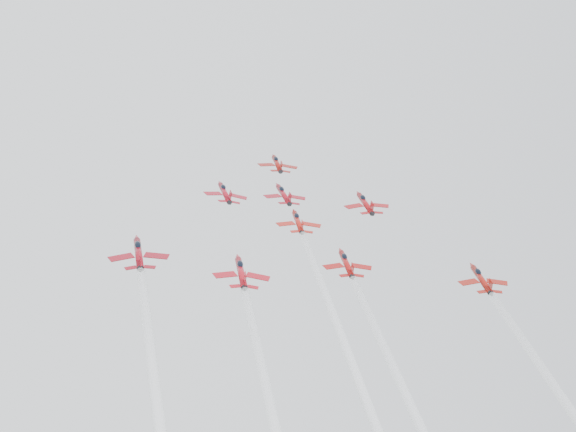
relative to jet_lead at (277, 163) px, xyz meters
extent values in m
cylinder|color=maroon|center=(0.00, -0.29, -0.28)|extent=(1.06, 8.61, 6.23)
cone|color=maroon|center=(0.00, 4.60, 2.99)|extent=(1.06, 2.35, 2.06)
cone|color=black|center=(0.00, -4.79, -3.27)|extent=(1.06, 1.55, 1.52)
ellipsoid|color=black|center=(0.00, 1.29, 1.35)|extent=(0.96, 2.25, 1.90)
cube|color=maroon|center=(-2.60, -0.91, -0.75)|extent=(3.95, 2.56, 1.04)
cube|color=maroon|center=(2.60, -0.91, -0.75)|extent=(3.95, 2.56, 1.04)
cube|color=maroon|center=(0.00, -4.47, -1.67)|extent=(0.12, 2.51, 2.57)
cube|color=maroon|center=(-1.35, -3.98, -2.74)|extent=(1.90, 1.27, 0.60)
cube|color=maroon|center=(1.35, -3.98, -2.74)|extent=(1.90, 1.27, 0.60)
cylinder|color=maroon|center=(-13.91, -16.32, -10.96)|extent=(1.04, 8.45, 6.12)
cone|color=maroon|center=(-13.91, -11.52, -7.76)|extent=(1.04, 2.31, 2.02)
cone|color=black|center=(-13.91, -20.73, -13.90)|extent=(1.04, 1.52, 1.50)
ellipsoid|color=black|center=(-13.91, -14.78, -9.36)|extent=(0.95, 2.20, 1.86)
cube|color=maroon|center=(-16.47, -16.93, -11.42)|extent=(3.87, 2.51, 1.02)
cube|color=maroon|center=(-11.35, -16.93, -11.42)|extent=(3.87, 2.51, 1.02)
cube|color=maroon|center=(-13.91, -20.42, -12.33)|extent=(0.11, 2.47, 2.52)
cube|color=maroon|center=(-15.23, -19.95, -13.38)|extent=(1.86, 1.24, 0.59)
cube|color=maroon|center=(-12.58, -19.95, -13.38)|extent=(1.86, 1.24, 0.59)
cylinder|color=maroon|center=(-1.82, -15.90, -10.68)|extent=(1.03, 8.38, 6.06)
cone|color=maroon|center=(-1.82, -11.14, -7.51)|extent=(1.03, 2.29, 2.00)
cone|color=black|center=(-1.82, -20.28, -13.60)|extent=(1.03, 1.51, 1.48)
ellipsoid|color=black|center=(-1.82, -14.37, -9.10)|extent=(0.94, 2.19, 1.85)
cube|color=maroon|center=(-4.35, -16.50, -11.14)|extent=(3.84, 2.49, 1.01)
cube|color=maroon|center=(0.71, -16.50, -11.14)|extent=(3.84, 2.49, 1.01)
cube|color=maroon|center=(-1.82, -19.96, -12.04)|extent=(0.11, 2.45, 2.50)
cube|color=maroon|center=(-3.13, -19.50, -13.08)|extent=(1.84, 1.23, 0.58)
cube|color=maroon|center=(-0.51, -19.50, -13.08)|extent=(1.84, 1.23, 0.58)
cylinder|color=#9F0F13|center=(14.73, -18.32, -12.30)|extent=(1.09, 8.87, 6.42)
cone|color=#9F0F13|center=(14.73, -13.28, -8.94)|extent=(1.09, 2.42, 2.12)
cone|color=black|center=(14.73, -22.95, -15.38)|extent=(1.09, 1.60, 1.57)
ellipsoid|color=black|center=(14.73, -16.70, -10.62)|extent=(0.99, 2.31, 1.96)
cube|color=#9F0F13|center=(12.05, -18.96, -12.78)|extent=(4.07, 2.63, 1.07)
cube|color=#9F0F13|center=(17.42, -18.96, -12.78)|extent=(4.07, 2.63, 1.07)
cube|color=#9F0F13|center=(14.73, -22.62, -13.73)|extent=(0.12, 2.59, 2.64)
cube|color=#9F0F13|center=(13.34, -22.12, -14.83)|extent=(1.95, 1.30, 0.62)
cube|color=#9F0F13|center=(16.13, -22.12, -14.83)|extent=(1.95, 1.30, 0.62)
cylinder|color=#B11910|center=(-1.50, -27.31, -18.29)|extent=(1.00, 8.13, 5.88)
cone|color=#B11910|center=(-1.50, -22.69, -15.21)|extent=(1.00, 2.22, 1.94)
cone|color=black|center=(-1.50, -31.56, -21.12)|extent=(1.00, 1.46, 1.44)
ellipsoid|color=black|center=(-1.50, -25.82, -16.75)|extent=(0.91, 2.12, 1.79)
cube|color=#B11910|center=(-3.96, -27.89, -18.73)|extent=(3.73, 2.41, 0.98)
cube|color=#B11910|center=(0.95, -27.89, -18.73)|extent=(3.73, 2.41, 0.98)
cube|color=#B11910|center=(-1.50, -31.25, -19.60)|extent=(0.11, 2.37, 2.42)
cube|color=#B11910|center=(-2.78, -30.80, -20.61)|extent=(1.79, 1.19, 0.57)
cube|color=#B11910|center=(-0.23, -30.80, -20.61)|extent=(1.79, 1.19, 0.57)
cylinder|color=white|center=(-1.50, -65.95, -44.04)|extent=(1.27, 68.89, 46.51)
cylinder|color=maroon|center=(-31.11, -40.14, -26.84)|extent=(1.15, 9.30, 6.73)
cone|color=maroon|center=(-31.11, -34.86, -23.32)|extent=(1.15, 2.54, 2.22)
cone|color=black|center=(-31.11, -45.00, -30.08)|extent=(1.15, 1.68, 1.65)
ellipsoid|color=black|center=(-31.11, -38.44, -25.08)|extent=(1.04, 2.43, 2.05)
cube|color=maroon|center=(-33.92, -40.81, -27.35)|extent=(4.27, 2.76, 1.13)
cube|color=maroon|center=(-28.29, -40.81, -27.35)|extent=(4.27, 2.76, 1.13)
cube|color=maroon|center=(-31.11, -44.65, -28.34)|extent=(0.13, 2.72, 2.77)
cube|color=maroon|center=(-32.57, -44.13, -29.50)|extent=(2.05, 1.37, 0.65)
cube|color=maroon|center=(-29.65, -44.13, -29.50)|extent=(2.05, 1.37, 0.65)
cylinder|color=#AF101C|center=(-15.01, -45.07, -30.12)|extent=(1.08, 8.78, 6.36)
cone|color=#AF101C|center=(-15.01, -40.07, -26.80)|extent=(1.08, 2.40, 2.10)
cone|color=black|center=(-15.01, -49.65, -33.18)|extent=(1.08, 1.58, 1.55)
ellipsoid|color=black|center=(-15.01, -43.46, -28.46)|extent=(0.98, 2.29, 1.94)
cube|color=#AF101C|center=(-17.67, -45.69, -30.60)|extent=(4.03, 2.61, 1.06)
cube|color=#AF101C|center=(-12.35, -45.69, -30.60)|extent=(4.03, 2.61, 1.06)
cube|color=#AF101C|center=(-15.01, -49.32, -31.54)|extent=(0.12, 2.56, 2.62)
cube|color=#AF101C|center=(-16.39, -48.83, -32.63)|extent=(1.93, 1.29, 0.61)
cube|color=#AF101C|center=(-13.63, -48.83, -32.63)|extent=(1.93, 1.29, 0.61)
cylinder|color=#A4100F|center=(3.62, -41.53, -27.77)|extent=(0.99, 8.04, 5.82)
cone|color=#A4100F|center=(3.62, -36.96, -24.72)|extent=(0.99, 2.20, 1.92)
cone|color=black|center=(3.62, -45.73, -30.56)|extent=(0.99, 1.45, 1.42)
ellipsoid|color=black|center=(3.62, -40.06, -26.25)|extent=(0.90, 2.10, 1.77)
cube|color=#A4100F|center=(1.19, -42.11, -28.21)|extent=(3.68, 2.39, 0.97)
cube|color=#A4100F|center=(6.05, -42.11, -28.21)|extent=(3.68, 2.39, 0.97)
cube|color=#A4100F|center=(3.62, -45.43, -29.07)|extent=(0.11, 2.35, 2.40)
cube|color=#A4100F|center=(2.36, -44.98, -30.07)|extent=(1.77, 1.18, 0.56)
cube|color=#A4100F|center=(4.88, -44.98, -30.07)|extent=(1.77, 1.18, 0.56)
cylinder|color=maroon|center=(26.43, -45.32, -30.29)|extent=(1.01, 8.18, 5.92)
cone|color=maroon|center=(26.43, -40.67, -27.19)|extent=(1.01, 2.23, 1.95)
cone|color=black|center=(26.43, -49.58, -33.13)|extent=(1.01, 1.47, 1.45)
ellipsoid|color=black|center=(26.43, -43.82, -28.74)|extent=(0.92, 2.13, 1.80)
cube|color=maroon|center=(23.96, -45.90, -30.73)|extent=(3.75, 2.43, 0.99)
cube|color=maroon|center=(28.90, -45.90, -30.73)|extent=(3.75, 2.43, 0.99)
cube|color=maroon|center=(26.43, -49.28, -31.61)|extent=(0.11, 2.39, 2.44)
cube|color=maroon|center=(25.15, -48.82, -32.63)|extent=(1.80, 1.20, 0.57)
cube|color=maroon|center=(27.71, -48.82, -32.63)|extent=(1.80, 1.20, 0.57)
camera|label=1|loc=(-34.98, -171.30, -44.50)|focal=50.00mm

